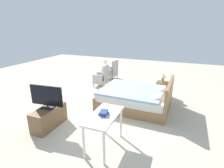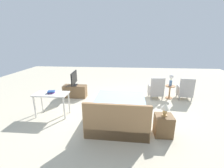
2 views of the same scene
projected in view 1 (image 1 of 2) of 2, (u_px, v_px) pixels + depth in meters
ground_plane at (109, 101)px, 5.98m from camera, size 16.00×16.00×0.00m
bed at (136, 98)px, 5.50m from camera, size 1.68×2.18×0.96m
armchair_by_window_left at (112, 71)px, 8.43m from camera, size 0.59×0.59×0.92m
armchair_by_window_right at (102, 77)px, 7.41m from camera, size 0.58×0.58×0.92m
side_table at (106, 75)px, 7.96m from camera, size 0.40×0.40×0.55m
flower_vase at (105, 64)px, 7.81m from camera, size 0.17×0.17×0.48m
nightstand at (162, 90)px, 6.29m from camera, size 0.44×0.41×0.55m
table_lamp at (163, 76)px, 6.14m from camera, size 0.22×0.22×0.33m
tv_stand at (49, 117)px, 4.43m from camera, size 0.96×0.40×0.52m
tv_flatscreen at (46, 97)px, 4.25m from camera, size 0.23×0.87×0.58m
vanity_desk at (104, 120)px, 3.55m from camera, size 1.04×0.52×0.76m
book_stack at (104, 113)px, 3.51m from camera, size 0.23×0.19×0.08m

